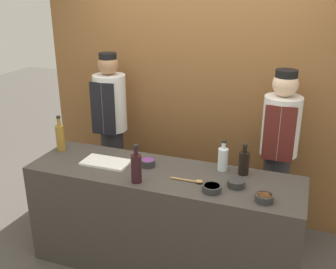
{
  "coord_description": "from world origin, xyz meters",
  "views": [
    {
      "loc": [
        1.02,
        -2.65,
        2.3
      ],
      "look_at": [
        0.0,
        0.13,
        1.18
      ],
      "focal_mm": 42.0,
      "sensor_mm": 36.0,
      "label": 1
    }
  ],
  "objects_px": {
    "sauce_bowl_orange": "(212,188)",
    "bottle_vinegar": "(60,137)",
    "sauce_bowl_brown": "(264,197)",
    "sauce_bowl_purple": "(148,162)",
    "wooden_spoon": "(192,181)",
    "cutting_board": "(106,162)",
    "bottle_clear": "(223,159)",
    "bottle_soy": "(244,162)",
    "sauce_bowl_green": "(236,183)",
    "bottle_wine": "(136,168)",
    "chef_left": "(111,128)",
    "chef_right": "(278,152)"
  },
  "relations": [
    {
      "from": "sauce_bowl_purple",
      "to": "chef_left",
      "type": "xyz_separation_m",
      "value": [
        -0.68,
        0.64,
        0.0
      ]
    },
    {
      "from": "sauce_bowl_green",
      "to": "sauce_bowl_orange",
      "type": "bearing_deg",
      "value": -138.58
    },
    {
      "from": "bottle_clear",
      "to": "bottle_soy",
      "type": "bearing_deg",
      "value": -4.86
    },
    {
      "from": "sauce_bowl_orange",
      "to": "sauce_bowl_purple",
      "type": "height_order",
      "value": "sauce_bowl_purple"
    },
    {
      "from": "sauce_bowl_brown",
      "to": "sauce_bowl_green",
      "type": "xyz_separation_m",
      "value": [
        -0.22,
        0.15,
        0.0
      ]
    },
    {
      "from": "bottle_clear",
      "to": "sauce_bowl_brown",
      "type": "bearing_deg",
      "value": -45.47
    },
    {
      "from": "bottle_clear",
      "to": "bottle_soy",
      "type": "xyz_separation_m",
      "value": [
        0.17,
        -0.01,
        0.0
      ]
    },
    {
      "from": "bottle_vinegar",
      "to": "sauce_bowl_brown",
      "type": "bearing_deg",
      "value": -8.87
    },
    {
      "from": "cutting_board",
      "to": "bottle_wine",
      "type": "xyz_separation_m",
      "value": [
        0.38,
        -0.21,
        0.11
      ]
    },
    {
      "from": "sauce_bowl_orange",
      "to": "chef_left",
      "type": "distance_m",
      "value": 1.55
    },
    {
      "from": "sauce_bowl_brown",
      "to": "bottle_wine",
      "type": "xyz_separation_m",
      "value": [
        -0.95,
        -0.04,
        0.09
      ]
    },
    {
      "from": "cutting_board",
      "to": "bottle_vinegar",
      "type": "height_order",
      "value": "bottle_vinegar"
    },
    {
      "from": "bottle_wine",
      "to": "wooden_spoon",
      "type": "height_order",
      "value": "bottle_wine"
    },
    {
      "from": "sauce_bowl_purple",
      "to": "sauce_bowl_green",
      "type": "xyz_separation_m",
      "value": [
        0.75,
        -0.1,
        -0.0
      ]
    },
    {
      "from": "bottle_vinegar",
      "to": "chef_right",
      "type": "bearing_deg",
      "value": 17.8
    },
    {
      "from": "sauce_bowl_green",
      "to": "bottle_soy",
      "type": "height_order",
      "value": "bottle_soy"
    },
    {
      "from": "sauce_bowl_brown",
      "to": "wooden_spoon",
      "type": "distance_m",
      "value": 0.56
    },
    {
      "from": "wooden_spoon",
      "to": "chef_right",
      "type": "height_order",
      "value": "chef_right"
    },
    {
      "from": "sauce_bowl_brown",
      "to": "bottle_clear",
      "type": "distance_m",
      "value": 0.55
    },
    {
      "from": "chef_right",
      "to": "bottle_vinegar",
      "type": "bearing_deg",
      "value": -162.2
    },
    {
      "from": "wooden_spoon",
      "to": "cutting_board",
      "type": "bearing_deg",
      "value": 174.72
    },
    {
      "from": "sauce_bowl_orange",
      "to": "bottle_wine",
      "type": "relative_size",
      "value": 0.46
    },
    {
      "from": "sauce_bowl_purple",
      "to": "bottle_soy",
      "type": "xyz_separation_m",
      "value": [
        0.77,
        0.13,
        0.07
      ]
    },
    {
      "from": "bottle_vinegar",
      "to": "wooden_spoon",
      "type": "xyz_separation_m",
      "value": [
        1.3,
        -0.19,
        -0.11
      ]
    },
    {
      "from": "sauce_bowl_purple",
      "to": "cutting_board",
      "type": "relative_size",
      "value": 0.3
    },
    {
      "from": "bottle_wine",
      "to": "sauce_bowl_green",
      "type": "bearing_deg",
      "value": 14.3
    },
    {
      "from": "sauce_bowl_green",
      "to": "bottle_vinegar",
      "type": "distance_m",
      "value": 1.64
    },
    {
      "from": "bottle_soy",
      "to": "bottle_vinegar",
      "type": "xyz_separation_m",
      "value": [
        -1.64,
        -0.08,
        0.03
      ]
    },
    {
      "from": "bottle_wine",
      "to": "chef_left",
      "type": "relative_size",
      "value": 0.18
    },
    {
      "from": "bottle_vinegar",
      "to": "bottle_wine",
      "type": "height_order",
      "value": "bottle_vinegar"
    },
    {
      "from": "sauce_bowl_purple",
      "to": "chef_right",
      "type": "xyz_separation_m",
      "value": [
        0.99,
        0.64,
        -0.02
      ]
    },
    {
      "from": "bottle_clear",
      "to": "chef_right",
      "type": "xyz_separation_m",
      "value": [
        0.39,
        0.5,
        -0.09
      ]
    },
    {
      "from": "sauce_bowl_green",
      "to": "bottle_wine",
      "type": "relative_size",
      "value": 0.44
    },
    {
      "from": "chef_right",
      "to": "wooden_spoon",
      "type": "bearing_deg",
      "value": -125.74
    },
    {
      "from": "bottle_clear",
      "to": "wooden_spoon",
      "type": "height_order",
      "value": "bottle_clear"
    },
    {
      "from": "cutting_board",
      "to": "bottle_soy",
      "type": "bearing_deg",
      "value": 10.25
    },
    {
      "from": "chef_right",
      "to": "sauce_bowl_orange",
      "type": "bearing_deg",
      "value": -113.84
    },
    {
      "from": "sauce_bowl_green",
      "to": "wooden_spoon",
      "type": "relative_size",
      "value": 0.51
    },
    {
      "from": "cutting_board",
      "to": "bottle_clear",
      "type": "distance_m",
      "value": 0.98
    },
    {
      "from": "sauce_bowl_purple",
      "to": "bottle_wine",
      "type": "relative_size",
      "value": 0.4
    },
    {
      "from": "bottle_clear",
      "to": "bottle_soy",
      "type": "distance_m",
      "value": 0.17
    },
    {
      "from": "sauce_bowl_brown",
      "to": "chef_left",
      "type": "distance_m",
      "value": 1.88
    },
    {
      "from": "sauce_bowl_purple",
      "to": "bottle_vinegar",
      "type": "distance_m",
      "value": 0.88
    },
    {
      "from": "chef_left",
      "to": "wooden_spoon",
      "type": "bearing_deg",
      "value": -35.61
    },
    {
      "from": "sauce_bowl_orange",
      "to": "bottle_vinegar",
      "type": "distance_m",
      "value": 1.5
    },
    {
      "from": "sauce_bowl_purple",
      "to": "wooden_spoon",
      "type": "distance_m",
      "value": 0.45
    },
    {
      "from": "sauce_bowl_purple",
      "to": "sauce_bowl_brown",
      "type": "bearing_deg",
      "value": -14.18
    },
    {
      "from": "bottle_clear",
      "to": "bottle_vinegar",
      "type": "relative_size",
      "value": 0.79
    },
    {
      "from": "sauce_bowl_brown",
      "to": "bottle_soy",
      "type": "bearing_deg",
      "value": 119.34
    },
    {
      "from": "sauce_bowl_orange",
      "to": "cutting_board",
      "type": "xyz_separation_m",
      "value": [
        -0.95,
        0.16,
        -0.02
      ]
    }
  ]
}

